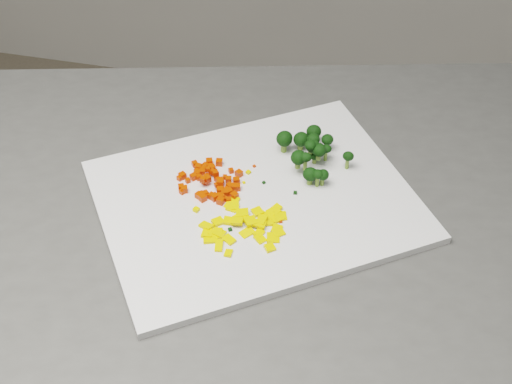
% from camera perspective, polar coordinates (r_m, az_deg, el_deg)
% --- Properties ---
extents(cutting_board, '(0.50, 0.48, 0.01)m').
position_cam_1_polar(cutting_board, '(0.93, 0.00, -0.69)').
color(cutting_board, silver).
rests_on(cutting_board, counter_block).
extents(carrot_pile, '(0.09, 0.09, 0.02)m').
position_cam_1_polar(carrot_pile, '(0.94, -3.57, 1.31)').
color(carrot_pile, red).
rests_on(carrot_pile, cutting_board).
extents(pepper_pile, '(0.10, 0.10, 0.01)m').
position_cam_1_polar(pepper_pile, '(0.88, -0.82, -2.45)').
color(pepper_pile, yellow).
rests_on(pepper_pile, cutting_board).
extents(broccoli_pile, '(0.11, 0.11, 0.05)m').
position_cam_1_polar(broccoli_pile, '(0.96, 4.48, 3.18)').
color(broccoli_pile, black).
rests_on(broccoli_pile, cutting_board).
extents(carrot_cube_0, '(0.01, 0.01, 0.01)m').
position_cam_1_polar(carrot_cube_0, '(0.97, -3.69, 2.10)').
color(carrot_cube_0, red).
rests_on(carrot_cube_0, carrot_pile).
extents(carrot_cube_1, '(0.01, 0.01, 0.01)m').
position_cam_1_polar(carrot_cube_1, '(0.93, -3.17, 0.57)').
color(carrot_cube_1, red).
rests_on(carrot_cube_1, carrot_pile).
extents(carrot_cube_2, '(0.01, 0.01, 0.01)m').
position_cam_1_polar(carrot_cube_2, '(0.93, -2.36, 0.20)').
color(carrot_cube_2, red).
rests_on(carrot_cube_2, carrot_pile).
extents(carrot_cube_3, '(0.01, 0.01, 0.01)m').
position_cam_1_polar(carrot_cube_3, '(0.94, -1.71, 0.39)').
color(carrot_cube_3, red).
rests_on(carrot_cube_3, carrot_pile).
extents(carrot_cube_4, '(0.01, 0.01, 0.01)m').
position_cam_1_polar(carrot_cube_4, '(0.94, -5.93, 0.04)').
color(carrot_cube_4, red).
rests_on(carrot_cube_4, carrot_pile).
extents(carrot_cube_5, '(0.01, 0.01, 0.01)m').
position_cam_1_polar(carrot_cube_5, '(0.93, -2.20, 0.01)').
color(carrot_cube_5, red).
rests_on(carrot_cube_5, carrot_pile).
extents(carrot_cube_6, '(0.01, 0.01, 0.01)m').
position_cam_1_polar(carrot_cube_6, '(0.93, -4.45, -0.23)').
color(carrot_cube_6, red).
rests_on(carrot_cube_6, carrot_pile).
extents(carrot_cube_7, '(0.01, 0.01, 0.01)m').
position_cam_1_polar(carrot_cube_7, '(0.92, -2.50, -0.56)').
color(carrot_cube_7, red).
rests_on(carrot_cube_7, carrot_pile).
extents(carrot_cube_8, '(0.01, 0.01, 0.01)m').
position_cam_1_polar(carrot_cube_8, '(0.95, -3.95, 1.17)').
color(carrot_cube_8, red).
rests_on(carrot_cube_8, carrot_pile).
extents(carrot_cube_9, '(0.01, 0.01, 0.01)m').
position_cam_1_polar(carrot_cube_9, '(0.95, -3.05, 0.98)').
color(carrot_cube_9, red).
rests_on(carrot_cube_9, carrot_pile).
extents(carrot_cube_10, '(0.01, 0.01, 0.01)m').
position_cam_1_polar(carrot_cube_10, '(0.94, -2.72, 0.23)').
color(carrot_cube_10, red).
rests_on(carrot_cube_10, carrot_pile).
extents(carrot_cube_11, '(0.01, 0.01, 0.01)m').
position_cam_1_polar(carrot_cube_11, '(0.97, -4.57, 2.07)').
color(carrot_cube_11, red).
rests_on(carrot_cube_11, carrot_pile).
extents(carrot_cube_12, '(0.01, 0.01, 0.01)m').
position_cam_1_polar(carrot_cube_12, '(0.96, -2.01, 1.71)').
color(carrot_cube_12, red).
rests_on(carrot_cube_12, carrot_pile).
extents(carrot_cube_13, '(0.01, 0.01, 0.01)m').
position_cam_1_polar(carrot_cube_13, '(0.95, -1.58, 0.91)').
color(carrot_cube_13, red).
rests_on(carrot_cube_13, carrot_pile).
extents(carrot_cube_14, '(0.01, 0.01, 0.01)m').
position_cam_1_polar(carrot_cube_14, '(0.92, -2.97, -0.76)').
color(carrot_cube_14, red).
rests_on(carrot_cube_14, carrot_pile).
extents(carrot_cube_15, '(0.01, 0.01, 0.01)m').
position_cam_1_polar(carrot_cube_15, '(0.93, -3.57, -0.32)').
color(carrot_cube_15, red).
rests_on(carrot_cube_15, carrot_pile).
extents(carrot_cube_16, '(0.01, 0.01, 0.01)m').
position_cam_1_polar(carrot_cube_16, '(0.92, -2.19, -0.63)').
color(carrot_cube_16, red).
rests_on(carrot_cube_16, carrot_pile).
extents(carrot_cube_17, '(0.01, 0.01, 0.01)m').
position_cam_1_polar(carrot_cube_17, '(0.96, -1.37, 1.49)').
color(carrot_cube_17, red).
rests_on(carrot_cube_17, carrot_pile).
extents(carrot_cube_18, '(0.01, 0.01, 0.01)m').
position_cam_1_polar(carrot_cube_18, '(0.93, -4.01, -0.32)').
color(carrot_cube_18, red).
rests_on(carrot_cube_18, carrot_pile).
extents(carrot_cube_19, '(0.01, 0.01, 0.01)m').
position_cam_1_polar(carrot_cube_19, '(0.94, -6.00, 0.39)').
color(carrot_cube_19, red).
rests_on(carrot_cube_19, carrot_pile).
extents(carrot_cube_20, '(0.01, 0.01, 0.01)m').
position_cam_1_polar(carrot_cube_20, '(0.95, -5.48, 0.92)').
color(carrot_cube_20, red).
rests_on(carrot_cube_20, carrot_pile).
extents(carrot_cube_21, '(0.01, 0.01, 0.01)m').
position_cam_1_polar(carrot_cube_21, '(0.94, -1.51, 0.39)').
color(carrot_cube_21, red).
rests_on(carrot_cube_21, carrot_pile).
extents(carrot_cube_22, '(0.01, 0.01, 0.01)m').
position_cam_1_polar(carrot_cube_22, '(0.95, -2.21, 1.00)').
color(carrot_cube_22, red).
rests_on(carrot_cube_22, carrot_pile).
extents(carrot_cube_23, '(0.01, 0.01, 0.01)m').
position_cam_1_polar(carrot_cube_23, '(0.94, -2.85, 0.85)').
color(carrot_cube_23, red).
rests_on(carrot_cube_23, carrot_pile).
extents(carrot_cube_24, '(0.01, 0.01, 0.01)m').
position_cam_1_polar(carrot_cube_24, '(0.96, -4.32, 1.61)').
color(carrot_cube_24, red).
rests_on(carrot_cube_24, carrot_pile).
extents(carrot_cube_25, '(0.01, 0.01, 0.01)m').
position_cam_1_polar(carrot_cube_25, '(0.95, -3.20, 1.09)').
color(carrot_cube_25, red).
rests_on(carrot_cube_25, carrot_pile).
extents(carrot_cube_26, '(0.01, 0.01, 0.01)m').
position_cam_1_polar(carrot_cube_26, '(0.95, -2.50, 1.20)').
color(carrot_cube_26, red).
rests_on(carrot_cube_26, carrot_pile).
extents(carrot_cube_27, '(0.01, 0.01, 0.01)m').
position_cam_1_polar(carrot_cube_27, '(0.96, -3.44, 1.94)').
color(carrot_cube_27, red).
rests_on(carrot_cube_27, carrot_pile).
extents(carrot_cube_28, '(0.01, 0.01, 0.01)m').
position_cam_1_polar(carrot_cube_28, '(0.95, -4.62, 1.20)').
color(carrot_cube_28, red).
rests_on(carrot_cube_28, carrot_pile).
extents(carrot_cube_29, '(0.01, 0.01, 0.01)m').
position_cam_1_polar(carrot_cube_29, '(0.93, -2.94, -0.28)').
color(carrot_cube_29, red).
rests_on(carrot_cube_29, carrot_pile).
extents(carrot_cube_30, '(0.01, 0.01, 0.01)m').
position_cam_1_polar(carrot_cube_30, '(0.95, -5.02, 1.22)').
color(carrot_cube_30, red).
rests_on(carrot_cube_30, carrot_pile).
extents(carrot_cube_31, '(0.01, 0.01, 0.01)m').
position_cam_1_polar(carrot_cube_31, '(0.96, -5.90, 1.31)').
color(carrot_cube_31, red).
rests_on(carrot_cube_31, carrot_pile).
extents(carrot_cube_32, '(0.01, 0.01, 0.01)m').
position_cam_1_polar(carrot_cube_32, '(0.94, -4.27, 1.00)').
color(carrot_cube_32, red).
rests_on(carrot_cube_32, carrot_pile).
extents(carrot_cube_33, '(0.01, 0.01, 0.01)m').
position_cam_1_polar(carrot_cube_33, '(0.92, -4.30, -0.48)').
color(carrot_cube_33, red).
rests_on(carrot_cube_33, carrot_pile).
extents(carrot_cube_34, '(0.01, 0.01, 0.01)m').
position_cam_1_polar(carrot_cube_34, '(0.96, -4.74, 1.66)').
color(carrot_cube_34, red).
rests_on(carrot_cube_34, carrot_pile).
extents(carrot_cube_35, '(0.01, 0.01, 0.01)m').
position_cam_1_polar(carrot_cube_35, '(0.98, -4.92, 2.26)').
color(carrot_cube_35, red).
rests_on(carrot_cube_35, carrot_pile).
extents(carrot_cube_36, '(0.01, 0.01, 0.01)m').
position_cam_1_polar(carrot_cube_36, '(0.93, -4.07, -0.12)').
color(carrot_cube_36, red).
rests_on(carrot_cube_36, carrot_pile).
extents(carrot_cube_37, '(0.01, 0.01, 0.01)m').
position_cam_1_polar(carrot_cube_37, '(0.98, -3.75, 2.37)').
color(carrot_cube_37, red).
rests_on(carrot_cube_37, carrot_pile).
extents(carrot_cube_38, '(0.01, 0.01, 0.01)m').
position_cam_1_polar(carrot_cube_38, '(0.97, -4.64, 1.98)').
color(carrot_cube_38, red).
rests_on(carrot_cube_38, carrot_pile).
extents(carrot_cube_39, '(0.01, 0.01, 0.01)m').
position_cam_1_polar(carrot_cube_39, '(0.96, -3.95, 1.31)').
color(carrot_cube_39, red).
rests_on(carrot_cube_39, carrot_pile).
extents(carrot_cube_40, '(0.01, 0.01, 0.01)m').
position_cam_1_polar(carrot_cube_40, '(0.95, -3.84, 1.83)').
color(carrot_cube_40, red).
rests_on(carrot_cube_40, carrot_pile).
extents(carrot_cube_41, '(0.01, 0.01, 0.01)m').
position_cam_1_polar(carrot_cube_41, '(0.93, -2.89, 0.12)').
color(carrot_cube_41, red).
rests_on(carrot_cube_41, carrot_pile).
extents(carrot_cube_42, '(0.01, 0.01, 0.01)m').
position_cam_1_polar(carrot_cube_42, '(0.98, -3.75, 2.42)').
color(carrot_cube_42, red).
rests_on(carrot_cube_42, carrot_pile).
extents(carrot_cube_43, '(0.01, 0.01, 0.01)m').
position_cam_1_polar(carrot_cube_43, '(0.97, -4.29, 1.85)').
color(carrot_cube_43, red).
rests_on(carrot_cube_43, carrot_pile).
extents(carrot_cube_44, '(0.01, 0.01, 0.01)m').
position_cam_1_polar(carrot_cube_44, '(0.92, -2.85, -0.71)').
color(carrot_cube_44, red).
rests_on(carrot_cube_44, carrot_pile).
extents(carrot_cube_45, '(0.01, 0.01, 0.01)m').
position_cam_1_polar(carrot_cube_45, '(0.92, -2.83, -0.39)').
color(carrot_cube_45, red).
rests_on(carrot_cube_45, carrot_pile).
extents(carrot_cube_46, '(0.01, 0.01, 0.01)m').
position_cam_1_polar(carrot_cube_46, '(0.93, -3.12, -0.35)').
color(carrot_cube_46, red).
rests_on(carrot_cube_46, carrot_pile).
extents(carrot_cube_47, '(0.01, 0.01, 0.01)m').
position_cam_1_polar(carrot_cube_47, '(0.94, -3.95, 1.04)').
color(carrot_cube_47, red).
rests_on(carrot_cube_47, carrot_pile).
extents(carrot_cube_48, '(0.01, 0.01, 0.01)m').
position_cam_1_polar(carrot_cube_48, '(0.97, -2.96, 2.39)').
color(carrot_cube_48, red).
rests_on(carrot_cube_48, carrot_pile).
extents(carrot_cube_49, '(0.01, 0.01, 0.01)m').
position_cam_1_polar(carrot_cube_49, '(0.97, -3.56, 2.04)').
color(carrot_cube_49, red).
rests_on(carrot_cube_49, carrot_pile).
extents(carrot_cube_50, '(0.01, 0.01, 0.01)m').
position_cam_1_polar(carrot_cube_50, '(0.97, -3.95, 1.86)').
color(carrot_cube_50, red).
rests_on(carrot_cube_50, carrot_pile).
extents(carrot_cube_51, '(0.01, 0.01, 0.01)m').
position_cam_1_polar(carrot_cube_51, '(0.94, -2.11, 0.47)').
color(carrot_cube_51, red).
rests_on(carrot_cube_51, carrot_pile).
extents(carrot_cube_52, '(0.01, 0.01, 0.01)m').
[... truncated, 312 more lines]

